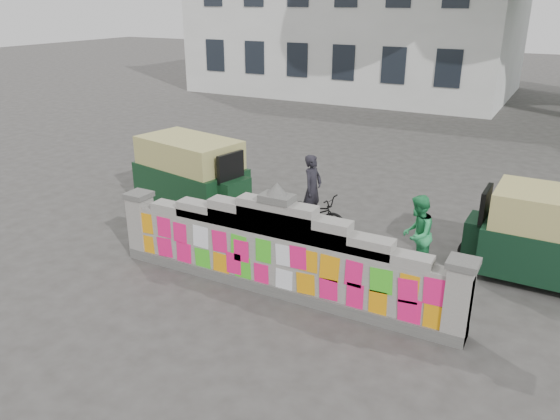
{
  "coord_description": "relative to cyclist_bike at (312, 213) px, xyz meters",
  "views": [
    {
      "loc": [
        4.03,
        -7.33,
        4.79
      ],
      "look_at": [
        -0.49,
        1.0,
        1.1
      ],
      "focal_mm": 35.0,
      "sensor_mm": 36.0,
      "label": 1
    }
  ],
  "objects": [
    {
      "name": "ground",
      "position": [
        0.6,
        -2.67,
        -0.44
      ],
      "size": [
        100.0,
        100.0,
        0.0
      ],
      "primitive_type": "plane",
      "color": "#383533",
      "rests_on": "ground"
    },
    {
      "name": "parapet_wall",
      "position": [
        0.6,
        -2.68,
        0.31
      ],
      "size": [
        6.48,
        0.44,
        2.01
      ],
      "color": "#4C4C49",
      "rests_on": "ground"
    },
    {
      "name": "building",
      "position": [
        -6.4,
        19.31,
        3.58
      ],
      "size": [
        16.0,
        10.0,
        8.9
      ],
      "color": "silver",
      "rests_on": "ground"
    },
    {
      "name": "cyclist_bike",
      "position": [
        0.0,
        0.0,
        0.0
      ],
      "size": [
        1.71,
        0.71,
        0.88
      ],
      "primitive_type": "imported",
      "rotation": [
        0.0,
        0.0,
        1.49
      ],
      "color": "black",
      "rests_on": "ground"
    },
    {
      "name": "cyclist_rider",
      "position": [
        0.0,
        0.0,
        0.3
      ],
      "size": [
        0.4,
        0.57,
        1.49
      ],
      "primitive_type": "imported",
      "rotation": [
        0.0,
        0.0,
        1.49
      ],
      "color": "black",
      "rests_on": "ground"
    },
    {
      "name": "pedestrian",
      "position": [
        2.48,
        -0.76,
        0.31
      ],
      "size": [
        0.58,
        0.74,
        1.49
      ],
      "primitive_type": "imported",
      "rotation": [
        0.0,
        0.0,
        -1.54
      ],
      "color": "#2BA15A",
      "rests_on": "ground"
    },
    {
      "name": "rickshaw_left",
      "position": [
        -3.16,
        -0.02,
        0.45
      ],
      "size": [
        3.18,
        1.92,
        1.71
      ],
      "rotation": [
        0.0,
        0.0,
        -0.2
      ],
      "color": "#10321A",
      "rests_on": "ground"
    },
    {
      "name": "rickshaw_right",
      "position": [
        4.76,
        0.01,
        0.43
      ],
      "size": [
        3.04,
        1.44,
        1.67
      ],
      "rotation": [
        0.0,
        0.0,
        3.13
      ],
      "color": "black",
      "rests_on": "ground"
    }
  ]
}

